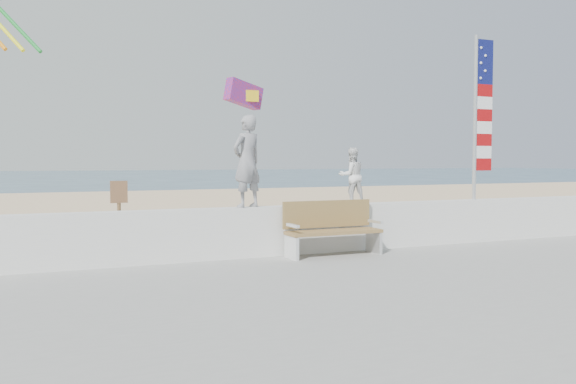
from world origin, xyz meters
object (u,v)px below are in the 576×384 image
object	(u,v)px
adult	(247,161)
child	(352,176)
flag	(480,110)
bench	(332,228)

from	to	relation	value
adult	child	distance (m)	2.18
adult	flag	world-z (taller)	flag
flag	child	bearing A→B (deg)	179.99
adult	bench	world-z (taller)	adult
child	flag	size ratio (longest dim) A/B	0.31
adult	bench	bearing A→B (deg)	141.15
bench	child	bearing A→B (deg)	33.71
child	flag	distance (m)	3.43
child	bench	world-z (taller)	child
adult	flag	size ratio (longest dim) A/B	0.47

